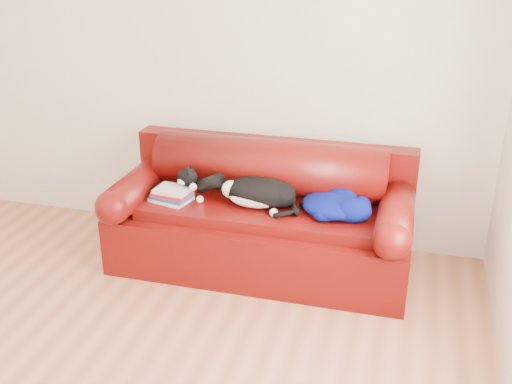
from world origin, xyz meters
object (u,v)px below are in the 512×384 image
book_stack (172,195)px  blanket (335,205)px  sofa_base (261,235)px  cat (258,193)px

book_stack → blanket: 1.15m
sofa_base → blanket: bearing=-5.5°
cat → blanket: size_ratio=1.44×
book_stack → blanket: blanket is taller
blanket → sofa_base: bearing=174.5°
sofa_base → book_stack: size_ratio=6.83×
sofa_base → cat: 0.37m
blanket → book_stack: bearing=-175.6°
blanket → cat: bearing=-178.2°
book_stack → blanket: (1.15, 0.09, 0.02)m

